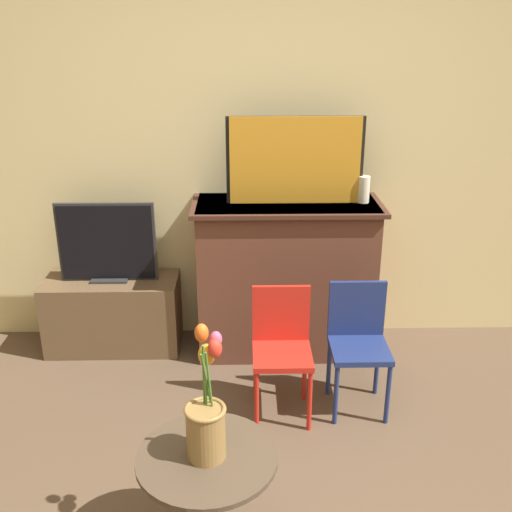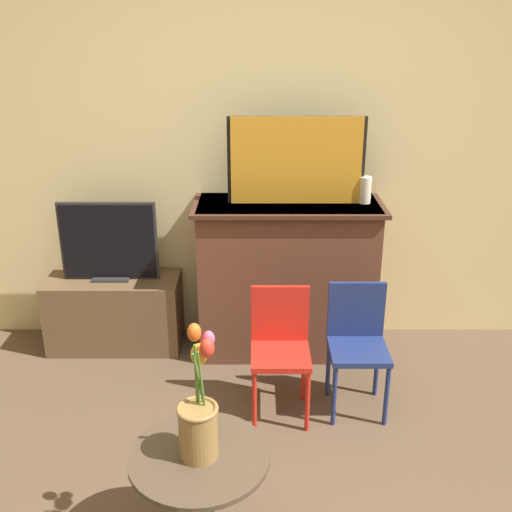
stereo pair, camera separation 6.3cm
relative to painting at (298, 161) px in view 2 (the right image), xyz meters
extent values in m
cube|color=beige|center=(-0.15, 0.24, 0.15)|extent=(8.00, 0.06, 2.70)
cube|color=brown|center=(-0.04, -0.01, -0.72)|extent=(1.05, 0.44, 0.95)
cube|color=#43271C|center=(-0.04, -0.02, -0.26)|extent=(1.11, 0.48, 0.02)
cube|color=black|center=(0.00, 0.01, 0.00)|extent=(0.78, 0.02, 0.50)
cube|color=orange|center=(0.00, -0.01, 0.00)|extent=(0.74, 0.02, 0.50)
cylinder|color=silver|center=(0.40, -0.01, -0.17)|extent=(0.07, 0.07, 0.15)
cube|color=brown|center=(-1.12, 0.02, -0.97)|extent=(0.82, 0.35, 0.46)
cube|color=#2D2D2D|center=(-1.12, 0.02, -0.73)|extent=(0.22, 0.12, 0.02)
cube|color=#2D2D2D|center=(-1.12, 0.03, -0.50)|extent=(0.59, 0.02, 0.49)
cube|color=black|center=(-1.12, 0.02, -0.50)|extent=(0.56, 0.02, 0.46)
cylinder|color=red|center=(-0.24, -0.85, -1.03)|extent=(0.02, 0.02, 0.34)
cylinder|color=red|center=(0.03, -0.85, -1.03)|extent=(0.02, 0.02, 0.34)
cylinder|color=red|center=(-0.24, -0.58, -1.03)|extent=(0.02, 0.02, 0.34)
cylinder|color=red|center=(0.03, -0.58, -1.03)|extent=(0.02, 0.02, 0.34)
cube|color=red|center=(-0.10, -0.71, -0.84)|extent=(0.30, 0.30, 0.03)
cube|color=red|center=(-0.10, -0.58, -0.67)|extent=(0.30, 0.02, 0.31)
cylinder|color=navy|center=(0.17, -0.80, -1.03)|extent=(0.02, 0.02, 0.34)
cylinder|color=navy|center=(0.43, -0.80, -1.03)|extent=(0.02, 0.02, 0.34)
cylinder|color=navy|center=(0.17, -0.53, -1.03)|extent=(0.02, 0.02, 0.34)
cylinder|color=navy|center=(0.43, -0.53, -1.03)|extent=(0.02, 0.02, 0.34)
cube|color=navy|center=(0.30, -0.67, -0.84)|extent=(0.30, 0.30, 0.03)
cube|color=navy|center=(0.30, -0.53, -0.67)|extent=(0.30, 0.02, 0.31)
cylinder|color=#4C3D2D|center=(-0.43, -1.63, -0.96)|extent=(0.09, 0.09, 0.48)
cylinder|color=#4C3D2D|center=(-0.43, -1.63, -0.72)|extent=(0.51, 0.51, 0.02)
cylinder|color=olive|center=(-0.43, -1.63, -0.61)|extent=(0.14, 0.14, 0.20)
torus|color=olive|center=(-0.43, -1.63, -0.51)|extent=(0.15, 0.15, 0.02)
cylinder|color=#477A2D|center=(-0.42, -1.60, -0.43)|extent=(0.04, 0.08, 0.29)
ellipsoid|color=#E0517A|center=(-0.39, -1.53, -0.29)|extent=(0.04, 0.04, 0.06)
cylinder|color=#477A2D|center=(-0.43, -1.60, -0.45)|extent=(0.01, 0.05, 0.25)
ellipsoid|color=orange|center=(-0.43, -1.56, -0.33)|extent=(0.06, 0.06, 0.08)
cylinder|color=#477A2D|center=(-0.41, -1.61, -0.43)|extent=(0.03, 0.03, 0.29)
ellipsoid|color=red|center=(-0.39, -1.59, -0.29)|extent=(0.05, 0.05, 0.07)
cylinder|color=#477A2D|center=(-0.43, -1.60, -0.41)|extent=(0.01, 0.07, 0.32)
ellipsoid|color=orange|center=(-0.44, -1.54, -0.26)|extent=(0.05, 0.05, 0.07)
camera|label=1|loc=(-0.29, -3.35, 0.74)|focal=42.00mm
camera|label=2|loc=(-0.23, -3.35, 0.74)|focal=42.00mm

